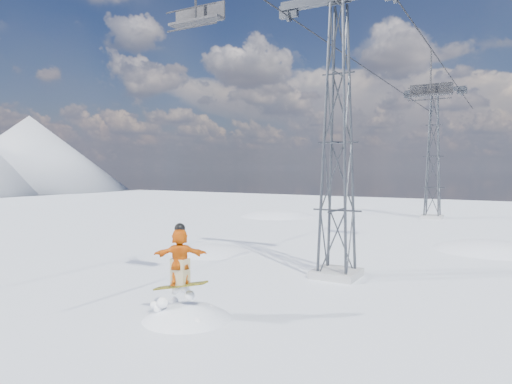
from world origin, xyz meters
TOP-DOWN VIEW (x-y plane):
  - ground at (0.00, 0.00)m, footprint 120.00×120.00m
  - snow_terrain at (-4.77, 21.24)m, footprint 39.00×37.00m
  - lift_tower_near at (0.80, 8.00)m, footprint 5.20×1.80m
  - lift_tower_far at (0.80, 33.00)m, footprint 5.20×1.80m
  - haul_cables at (0.80, 19.50)m, footprint 4.46×51.00m
  - snowboarder_jump at (-1.31, 0.86)m, footprint 4.40×4.40m
  - lift_chair_near at (-1.40, 1.58)m, footprint 1.81×0.52m
  - lift_chair_mid at (3.00, 16.58)m, footprint 2.22×0.64m

SIDE VIEW (x-z plane):
  - snow_terrain at x=-4.77m, z-range -20.59..1.41m
  - snowboarder_jump at x=-1.31m, z-range -5.05..1.78m
  - ground at x=0.00m, z-range 0.00..0.00m
  - lift_tower_near at x=0.80m, z-range -0.24..11.18m
  - lift_tower_far at x=0.80m, z-range -0.24..11.18m
  - lift_chair_mid at x=3.00m, z-range 7.28..10.02m
  - lift_chair_near at x=-1.40m, z-range 7.93..10.17m
  - haul_cables at x=0.80m, z-range 10.82..10.88m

